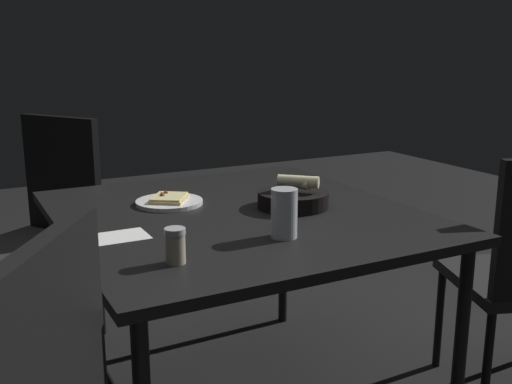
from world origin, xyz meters
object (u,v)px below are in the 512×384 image
object	(u,v)px
pizza_plate	(169,201)
pepper_shaker	(175,248)
beer_glass	(286,215)
bread_basket	(293,198)
dining_table	(236,226)
chair_far	(46,219)

from	to	relation	value
pizza_plate	pepper_shaker	bearing A→B (deg)	71.95
pizza_plate	beer_glass	bearing A→B (deg)	108.50
bread_basket	pepper_shaker	xyz separation A→B (m)	(0.53, 0.33, 0.01)
pizza_plate	pepper_shaker	distance (m)	0.59
pizza_plate	beer_glass	distance (m)	0.53
dining_table	bread_basket	size ratio (longest dim) A/B	4.96
dining_table	bread_basket	world-z (taller)	bread_basket
pepper_shaker	chair_far	world-z (taller)	chair_far
dining_table	pizza_plate	bearing A→B (deg)	-49.39
bread_basket	beer_glass	bearing A→B (deg)	55.25
pizza_plate	bread_basket	size ratio (longest dim) A/B	0.95
pepper_shaker	chair_far	distance (m)	1.28
beer_glass	bread_basket	bearing A→B (deg)	-124.75
bread_basket	chair_far	distance (m)	1.16
pepper_shaker	pizza_plate	bearing A→B (deg)	-108.05
dining_table	pepper_shaker	bearing A→B (deg)	47.01
beer_glass	dining_table	bearing A→B (deg)	-89.09
pizza_plate	bread_basket	world-z (taller)	bread_basket
dining_table	chair_far	bearing A→B (deg)	-62.08
bread_basket	pepper_shaker	world-z (taller)	bread_basket
dining_table	pepper_shaker	distance (m)	0.51
bread_basket	chair_far	xyz separation A→B (m)	(0.66, -0.93, -0.22)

